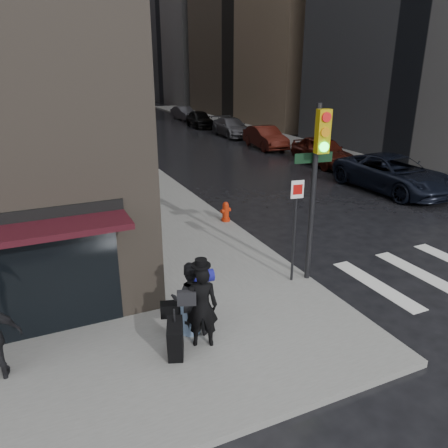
{
  "coord_description": "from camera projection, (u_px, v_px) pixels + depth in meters",
  "views": [
    {
      "loc": [
        -4.48,
        -6.69,
        5.53
      ],
      "look_at": [
        0.3,
        3.75,
        1.3
      ],
      "focal_mm": 35.0,
      "sensor_mm": 36.0,
      "label": 1
    }
  ],
  "objects": [
    {
      "name": "parked_car_0",
      "position": [
        393.0,
        174.0,
        19.9
      ],
      "size": [
        2.88,
        5.91,
        1.62
      ],
      "primitive_type": "imported",
      "rotation": [
        0.0,
        0.0,
        0.03
      ],
      "color": "black",
      "rests_on": "ground"
    },
    {
      "name": "sidewalk_left",
      "position": [
        90.0,
        142.0,
        32.38
      ],
      "size": [
        4.0,
        50.0,
        0.15
      ],
      "primitive_type": "cube",
      "color": "slate",
      "rests_on": "ground"
    },
    {
      "name": "fire_hydrant",
      "position": [
        226.0,
        212.0,
        15.77
      ],
      "size": [
        0.42,
        0.32,
        0.72
      ],
      "rotation": [
        0.0,
        0.0,
        0.23
      ],
      "color": "#AF260A",
      "rests_on": "ground"
    },
    {
      "name": "parked_car_4",
      "position": [
        200.0,
        119.0,
        40.14
      ],
      "size": [
        2.16,
        4.55,
        1.5
      ],
      "primitive_type": "imported",
      "rotation": [
        0.0,
        0.0,
        -0.09
      ],
      "color": "black",
      "rests_on": "ground"
    },
    {
      "name": "parked_car_2",
      "position": [
        265.0,
        137.0,
        30.08
      ],
      "size": [
        1.92,
        4.63,
        1.49
      ],
      "primitive_type": "imported",
      "rotation": [
        0.0,
        0.0,
        -0.08
      ],
      "color": "#3A110B",
      "rests_on": "ground"
    },
    {
      "name": "man_overcoat",
      "position": [
        196.0,
        312.0,
        8.55
      ],
      "size": [
        1.26,
        0.87,
        1.93
      ],
      "rotation": [
        0.0,
        0.0,
        2.78
      ],
      "color": "black",
      "rests_on": "ground"
    },
    {
      "name": "parked_car_3",
      "position": [
        231.0,
        127.0,
        35.25
      ],
      "size": [
        2.18,
        4.99,
        1.43
      ],
      "primitive_type": "imported",
      "rotation": [
        0.0,
        0.0,
        -0.04
      ],
      "color": "#46454A",
      "rests_on": "ground"
    },
    {
      "name": "parked_car_1",
      "position": [
        323.0,
        151.0,
        25.16
      ],
      "size": [
        2.11,
        4.77,
        1.59
      ],
      "primitive_type": "imported",
      "rotation": [
        0.0,
        0.0,
        -0.05
      ],
      "color": "#3E130C",
      "rests_on": "ground"
    },
    {
      "name": "traffic_light",
      "position": [
        315.0,
        172.0,
        10.57
      ],
      "size": [
        1.12,
        0.56,
        4.52
      ],
      "rotation": [
        0.0,
        0.0,
        -0.13
      ],
      "color": "black",
      "rests_on": "ground"
    },
    {
      "name": "parked_car_5",
      "position": [
        184.0,
        113.0,
        45.47
      ],
      "size": [
        1.76,
        4.16,
        1.34
      ],
      "primitive_type": "imported",
      "rotation": [
        0.0,
        0.0,
        0.09
      ],
      "color": "#3C3B40",
      "rests_on": "ground"
    },
    {
      "name": "man_jeans",
      "position": [
        190.0,
        298.0,
        9.05
      ],
      "size": [
        1.13,
        0.86,
        1.62
      ],
      "rotation": [
        0.0,
        0.0,
        2.86
      ],
      "color": "black",
      "rests_on": "ground"
    },
    {
      "name": "ground",
      "position": [
        284.0,
        337.0,
        9.37
      ],
      "size": [
        140.0,
        140.0,
        0.0
      ],
      "primitive_type": "plane",
      "color": "black",
      "rests_on": "ground"
    },
    {
      "name": "sidewalk_right",
      "position": [
        251.0,
        131.0,
        37.66
      ],
      "size": [
        3.0,
        50.0,
        0.15
      ],
      "primitive_type": "cube",
      "color": "slate",
      "rests_on": "ground"
    },
    {
      "name": "bldg_right_far",
      "position": [
        229.0,
        13.0,
        64.69
      ],
      "size": [
        22.0,
        20.0,
        25.0
      ],
      "primitive_type": "cube",
      "color": "slate",
      "rests_on": "ground"
    }
  ]
}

